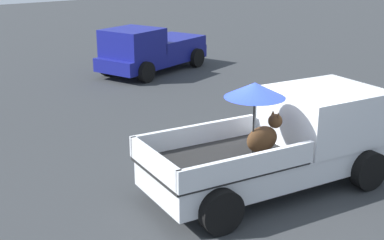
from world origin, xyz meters
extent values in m
plane|color=#2D3033|center=(0.00, 0.00, 0.00)|extent=(80.00, 80.00, 0.00)
cylinder|color=black|center=(1.87, 0.71, 0.40)|extent=(0.83, 0.39, 0.80)
cylinder|color=black|center=(1.59, -1.22, 0.40)|extent=(0.83, 0.39, 0.80)
cylinder|color=black|center=(-1.59, 1.22, 0.40)|extent=(0.83, 0.39, 0.80)
cylinder|color=black|center=(-1.87, -0.71, 0.40)|extent=(0.83, 0.39, 0.80)
cube|color=silver|center=(0.00, 0.00, 0.57)|extent=(5.21, 2.51, 0.50)
cube|color=silver|center=(1.39, -0.20, 1.36)|extent=(2.35, 2.15, 1.08)
cube|color=#4C606B|center=(2.37, -0.35, 1.56)|extent=(0.31, 1.71, 0.64)
cube|color=black|center=(-1.14, 0.17, 0.85)|extent=(3.04, 2.23, 0.06)
cube|color=silver|center=(-1.00, 1.08, 1.08)|extent=(2.78, 0.51, 0.40)
cube|color=silver|center=(-1.27, -0.74, 1.08)|extent=(2.78, 0.51, 0.40)
cube|color=silver|center=(-2.47, 0.36, 1.08)|extent=(0.37, 1.83, 0.40)
ellipsoid|color=#472D19|center=(-0.27, -0.05, 1.14)|extent=(0.72, 0.42, 0.52)
sphere|color=#472D19|center=(0.03, -0.10, 1.46)|extent=(0.32, 0.32, 0.28)
cone|color=#472D19|center=(0.04, -0.02, 1.60)|extent=(0.10, 0.10, 0.12)
cone|color=#472D19|center=(0.02, -0.17, 1.60)|extent=(0.10, 0.10, 0.12)
cylinder|color=black|center=(-0.48, -0.02, 1.46)|extent=(0.03, 0.03, 1.17)
cone|color=#1E33B7|center=(-0.48, -0.02, 2.15)|extent=(1.30, 1.30, 0.28)
cylinder|color=black|center=(3.00, 8.99, 0.38)|extent=(0.80, 0.47, 0.76)
cylinder|color=black|center=(2.46, 10.81, 0.38)|extent=(0.80, 0.47, 0.76)
cylinder|color=black|center=(6.07, 9.91, 0.38)|extent=(0.80, 0.47, 0.76)
cylinder|color=black|center=(5.52, 11.73, 0.38)|extent=(0.80, 0.47, 0.76)
cube|color=navy|center=(4.26, 10.36, 0.55)|extent=(5.11, 3.10, 0.50)
cube|color=navy|center=(3.11, 10.02, 1.30)|extent=(2.34, 2.27, 1.00)
cube|color=navy|center=(5.22, 10.65, 1.00)|extent=(3.10, 2.50, 0.40)
camera|label=1|loc=(-7.20, -6.73, 4.63)|focal=49.56mm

